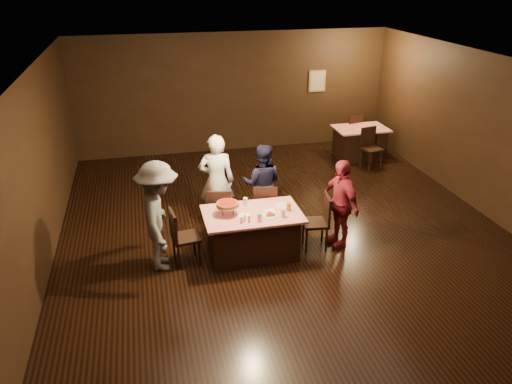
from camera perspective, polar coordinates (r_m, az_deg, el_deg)
room at (r=8.08m, az=4.25°, el=7.78°), size 10.00×10.04×3.02m
main_table at (r=8.31m, az=-0.42°, el=-4.78°), size 1.60×1.00×0.77m
back_table at (r=12.89m, az=11.75°, el=5.56°), size 1.30×0.90×0.77m
chair_far_left at (r=8.86m, az=-4.03°, el=-2.25°), size 0.51×0.51×0.95m
chair_far_right at (r=9.00m, az=1.00°, el=-1.73°), size 0.49×0.49×0.95m
chair_end_left at (r=8.13m, az=-8.03°, el=-5.05°), size 0.48×0.48×0.95m
chair_end_right at (r=8.55m, az=6.80°, el=-3.40°), size 0.48×0.48×0.95m
chair_back_near at (r=12.26m, az=13.12°, el=4.90°), size 0.50×0.50×0.95m
chair_back_far at (r=13.38m, az=10.74°, el=6.75°), size 0.51×0.51×0.95m
diner_white_jacket at (r=9.08m, az=-4.52°, el=1.26°), size 0.70×0.52×1.76m
diner_navy_hoodie at (r=9.24m, az=0.70°, el=0.97°), size 0.89×0.78×1.53m
diner_grey_knit at (r=7.89m, az=-11.03°, el=-2.76°), size 0.72×1.19×1.79m
diner_red_shirt at (r=8.57m, az=9.60°, el=-1.25°), size 0.60×0.98×1.56m
pizza_stand at (r=8.03m, az=-3.30°, el=-1.39°), size 0.38×0.38×0.22m
plate_with_slice at (r=8.02m, az=1.60°, el=-2.64°), size 0.25×0.25×0.06m
plate_empty at (r=8.38m, az=3.01°, el=-1.53°), size 0.25×0.25×0.01m
glass_front_left at (r=7.85m, az=0.41°, el=-2.88°), size 0.08×0.08×0.14m
glass_front_right at (r=7.99m, az=3.12°, el=-2.42°), size 0.08×0.08×0.14m
glass_amber at (r=8.20m, az=3.74°, el=-1.69°), size 0.08×0.08×0.14m
glass_back at (r=8.35m, az=-1.22°, el=-1.12°), size 0.08×0.08×0.14m
condiments at (r=7.83m, az=-1.25°, el=-3.14°), size 0.17×0.10×0.09m
napkin_center at (r=8.20m, az=1.62°, el=-2.18°), size 0.19×0.19×0.01m
napkin_left at (r=8.06m, az=-1.39°, el=-2.66°), size 0.21×0.21×0.01m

